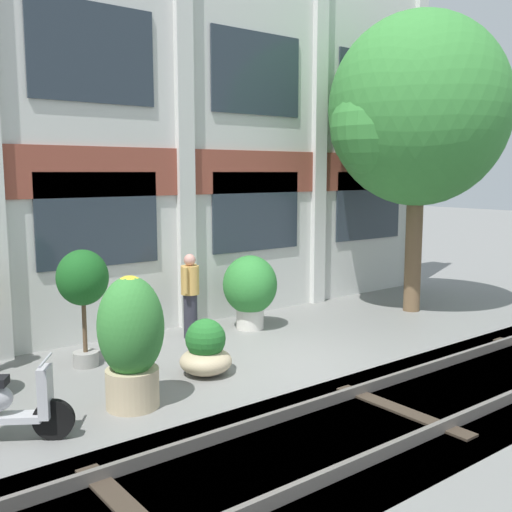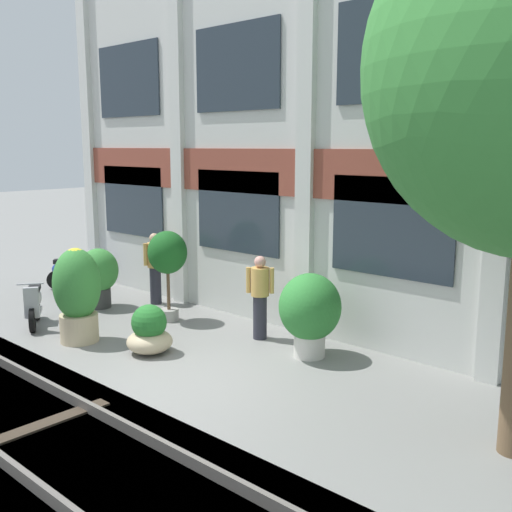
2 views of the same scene
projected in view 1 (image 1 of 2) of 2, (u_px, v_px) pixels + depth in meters
name	position (u px, v px, depth m)	size (l,w,h in m)	color
ground_plane	(288.00, 364.00, 9.74)	(80.00, 80.00, 0.00)	slate
apartment_facade	(177.00, 114.00, 11.80)	(14.81, 0.64, 8.52)	silver
rail_tracks	(406.00, 419.00, 7.90)	(22.45, 2.80, 0.43)	#423F3A
broadleaf_tree	(418.00, 115.00, 12.90)	(4.07, 3.88, 6.49)	brown
potted_plant_tall_urn	(83.00, 283.00, 9.45)	(0.81, 0.81, 1.89)	gray
potted_plant_glazed_jar	(131.00, 336.00, 7.83)	(0.87, 0.87, 1.77)	tan
potted_plant_ribbed_drum	(250.00, 287.00, 11.84)	(1.08, 1.08, 1.47)	beige
potted_plant_wide_bowl	(206.00, 351.00, 9.20)	(0.81, 0.81, 0.87)	tan
scooter_near_curb	(7.00, 405.00, 6.90)	(1.21, 0.85, 0.98)	black
resident_by_doorway	(190.00, 293.00, 11.17)	(0.45, 0.35, 1.59)	#282833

